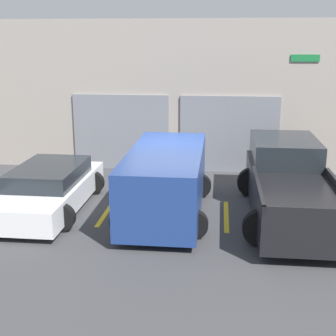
% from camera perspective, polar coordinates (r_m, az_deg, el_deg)
% --- Properties ---
extents(ground_plane, '(28.00, 28.00, 0.00)m').
position_cam_1_polar(ground_plane, '(13.47, 0.38, -3.62)').
color(ground_plane, '#3D3D3F').
extents(shophouse_building, '(14.47, 0.68, 5.06)m').
position_cam_1_polar(shophouse_building, '(16.13, 1.61, 8.62)').
color(shophouse_building, '#9E9389').
rests_on(shophouse_building, ground).
extents(pickup_truck, '(2.50, 5.55, 1.77)m').
position_cam_1_polar(pickup_truck, '(12.35, 14.51, -1.84)').
color(pickup_truck, black).
rests_on(pickup_truck, ground).
extents(sedan_white, '(2.28, 4.53, 1.18)m').
position_cam_1_polar(sedan_white, '(12.82, -14.31, -2.44)').
color(sedan_white, white).
rests_on(sedan_white, ground).
extents(sedan_side, '(2.28, 4.75, 1.69)m').
position_cam_1_polar(sedan_side, '(11.97, -0.26, -1.48)').
color(sedan_side, navy).
rests_on(sedan_side, ground).
extents(parking_stripe_left, '(0.12, 2.20, 0.01)m').
position_cam_1_polar(parking_stripe_left, '(12.52, -7.43, -5.24)').
color(parking_stripe_left, gold).
rests_on(parking_stripe_left, ground).
extents(parking_stripe_centre, '(0.12, 2.20, 0.01)m').
position_cam_1_polar(parking_stripe_centre, '(12.19, 7.11, -5.81)').
color(parking_stripe_centre, gold).
rests_on(parking_stripe_centre, ground).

